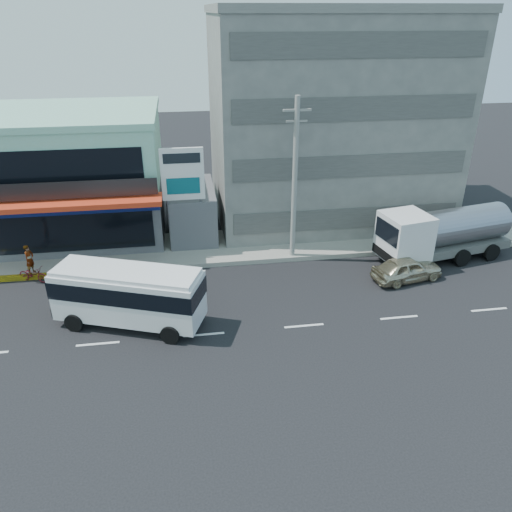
{
  "coord_description": "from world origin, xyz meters",
  "views": [
    {
      "loc": [
        -0.5,
        -20.17,
        14.17
      ],
      "look_at": [
        3.14,
        3.75,
        2.2
      ],
      "focal_mm": 35.0,
      "sensor_mm": 36.0,
      "label": 1
    }
  ],
  "objects_px": {
    "utility_pole_near": "(295,181)",
    "sedan": "(407,269)",
    "tanker_truck": "(440,233)",
    "satellite_dish": "(192,191)",
    "shop_building": "(71,177)",
    "billboard": "(183,180)",
    "concrete_building": "(327,121)",
    "minibus": "(128,292)",
    "motorcycle_rider": "(32,270)"
  },
  "relations": [
    {
      "from": "minibus",
      "to": "satellite_dish",
      "type": "bearing_deg",
      "value": 69.77
    },
    {
      "from": "satellite_dish",
      "to": "utility_pole_near",
      "type": "distance_m",
      "value": 7.17
    },
    {
      "from": "tanker_truck",
      "to": "billboard",
      "type": "bearing_deg",
      "value": 168.28
    },
    {
      "from": "concrete_building",
      "to": "sedan",
      "type": "xyz_separation_m",
      "value": [
        2.0,
        -11.24,
        -6.29
      ]
    },
    {
      "from": "shop_building",
      "to": "billboard",
      "type": "bearing_deg",
      "value": -32.32
    },
    {
      "from": "concrete_building",
      "to": "sedan",
      "type": "bearing_deg",
      "value": -79.91
    },
    {
      "from": "utility_pole_near",
      "to": "minibus",
      "type": "xyz_separation_m",
      "value": [
        -9.5,
        -5.9,
        -3.33
      ]
    },
    {
      "from": "shop_building",
      "to": "satellite_dish",
      "type": "relative_size",
      "value": 8.27
    },
    {
      "from": "shop_building",
      "to": "utility_pole_near",
      "type": "distance_m",
      "value": 15.5
    },
    {
      "from": "shop_building",
      "to": "utility_pole_near",
      "type": "bearing_deg",
      "value": -25.06
    },
    {
      "from": "sedan",
      "to": "motorcycle_rider",
      "type": "relative_size",
      "value": 1.82
    },
    {
      "from": "minibus",
      "to": "tanker_truck",
      "type": "relative_size",
      "value": 0.86
    },
    {
      "from": "satellite_dish",
      "to": "sedan",
      "type": "xyz_separation_m",
      "value": [
        12.0,
        -7.24,
        -2.86
      ]
    },
    {
      "from": "concrete_building",
      "to": "motorcycle_rider",
      "type": "height_order",
      "value": "concrete_building"
    },
    {
      "from": "minibus",
      "to": "sedan",
      "type": "bearing_deg",
      "value": 8.29
    },
    {
      "from": "concrete_building",
      "to": "tanker_truck",
      "type": "distance_m",
      "value": 11.54
    },
    {
      "from": "concrete_building",
      "to": "billboard",
      "type": "xyz_separation_m",
      "value": [
        -10.5,
        -5.8,
        -2.07
      ]
    },
    {
      "from": "satellite_dish",
      "to": "minibus",
      "type": "xyz_separation_m",
      "value": [
        -3.5,
        -9.5,
        -1.76
      ]
    },
    {
      "from": "shop_building",
      "to": "tanker_truck",
      "type": "height_order",
      "value": "shop_building"
    },
    {
      "from": "concrete_building",
      "to": "shop_building",
      "type": "bearing_deg",
      "value": -176.65
    },
    {
      "from": "utility_pole_near",
      "to": "sedan",
      "type": "relative_size",
      "value": 2.4
    },
    {
      "from": "satellite_dish",
      "to": "billboard",
      "type": "bearing_deg",
      "value": -105.52
    },
    {
      "from": "shop_building",
      "to": "concrete_building",
      "type": "relative_size",
      "value": 0.77
    },
    {
      "from": "concrete_building",
      "to": "billboard",
      "type": "distance_m",
      "value": 12.17
    },
    {
      "from": "satellite_dish",
      "to": "tanker_truck",
      "type": "height_order",
      "value": "satellite_dish"
    },
    {
      "from": "shop_building",
      "to": "billboard",
      "type": "distance_m",
      "value": 8.92
    },
    {
      "from": "billboard",
      "to": "sedan",
      "type": "bearing_deg",
      "value": -23.52
    },
    {
      "from": "sedan",
      "to": "tanker_truck",
      "type": "height_order",
      "value": "tanker_truck"
    },
    {
      "from": "concrete_building",
      "to": "tanker_truck",
      "type": "height_order",
      "value": "concrete_building"
    },
    {
      "from": "motorcycle_rider",
      "to": "billboard",
      "type": "bearing_deg",
      "value": 15.03
    },
    {
      "from": "shop_building",
      "to": "billboard",
      "type": "height_order",
      "value": "shop_building"
    },
    {
      "from": "utility_pole_near",
      "to": "tanker_truck",
      "type": "distance_m",
      "value": 9.7
    },
    {
      "from": "shop_building",
      "to": "minibus",
      "type": "bearing_deg",
      "value": -70.12
    },
    {
      "from": "concrete_building",
      "to": "utility_pole_near",
      "type": "bearing_deg",
      "value": -117.76
    },
    {
      "from": "concrete_building",
      "to": "satellite_dish",
      "type": "distance_m",
      "value": 11.3
    },
    {
      "from": "concrete_building",
      "to": "minibus",
      "type": "distance_m",
      "value": 19.78
    },
    {
      "from": "satellite_dish",
      "to": "motorcycle_rider",
      "type": "xyz_separation_m",
      "value": [
        -9.44,
        -4.2,
        -2.82
      ]
    },
    {
      "from": "satellite_dish",
      "to": "motorcycle_rider",
      "type": "distance_m",
      "value": 10.71
    },
    {
      "from": "shop_building",
      "to": "sedan",
      "type": "bearing_deg",
      "value": -26.99
    },
    {
      "from": "satellite_dish",
      "to": "tanker_truck",
      "type": "relative_size",
      "value": 0.17
    },
    {
      "from": "satellite_dish",
      "to": "tanker_truck",
      "type": "bearing_deg",
      "value": -18.49
    },
    {
      "from": "tanker_truck",
      "to": "utility_pole_near",
      "type": "bearing_deg",
      "value": 171.06
    },
    {
      "from": "shop_building",
      "to": "tanker_truck",
      "type": "relative_size",
      "value": 1.4
    },
    {
      "from": "satellite_dish",
      "to": "shop_building",
      "type": "bearing_deg",
      "value": 159.79
    },
    {
      "from": "concrete_building",
      "to": "minibus",
      "type": "xyz_separation_m",
      "value": [
        -13.5,
        -13.5,
        -5.18
      ]
    },
    {
      "from": "tanker_truck",
      "to": "motorcycle_rider",
      "type": "xyz_separation_m",
      "value": [
        -24.43,
        0.82,
        -1.05
      ]
    },
    {
      "from": "satellite_dish",
      "to": "billboard",
      "type": "distance_m",
      "value": 2.31
    },
    {
      "from": "satellite_dish",
      "to": "minibus",
      "type": "distance_m",
      "value": 10.28
    },
    {
      "from": "shop_building",
      "to": "satellite_dish",
      "type": "bearing_deg",
      "value": -20.21
    },
    {
      "from": "utility_pole_near",
      "to": "billboard",
      "type": "bearing_deg",
      "value": 164.52
    }
  ]
}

